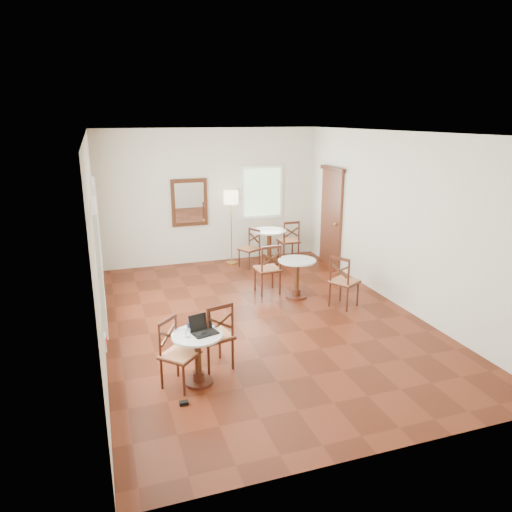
{
  "coord_description": "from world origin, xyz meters",
  "views": [
    {
      "loc": [
        -2.41,
        -6.91,
        3.23
      ],
      "look_at": [
        0.0,
        0.3,
        1.0
      ],
      "focal_mm": 33.45,
      "sensor_mm": 36.0,
      "label": 1
    }
  ],
  "objects_px": {
    "chair_mid_b": "(344,281)",
    "laptop": "(203,328)",
    "chair_near_b": "(178,354)",
    "chair_back_a": "(289,241)",
    "cafe_table_mid": "(297,274)",
    "power_adapter": "(184,403)",
    "water_glass": "(188,333)",
    "navy_mug": "(191,326)",
    "floor_lamp": "(231,202)",
    "chair_back_b": "(250,248)",
    "chair_mid_a": "(268,269)",
    "mouse": "(203,333)",
    "cafe_table_back": "(269,243)",
    "chair_near_a": "(215,335)",
    "cafe_table_near": "(198,353)"
  },
  "relations": [
    {
      "from": "chair_mid_b",
      "to": "laptop",
      "type": "height_order",
      "value": "chair_mid_b"
    },
    {
      "from": "chair_near_b",
      "to": "chair_back_a",
      "type": "xyz_separation_m",
      "value": [
        3.33,
        4.57,
        0.04
      ]
    },
    {
      "from": "cafe_table_mid",
      "to": "power_adapter",
      "type": "distance_m",
      "value": 3.82
    },
    {
      "from": "water_glass",
      "to": "power_adapter",
      "type": "relative_size",
      "value": 1.01
    },
    {
      "from": "navy_mug",
      "to": "water_glass",
      "type": "relative_size",
      "value": 1.11
    },
    {
      "from": "chair_near_b",
      "to": "floor_lamp",
      "type": "height_order",
      "value": "floor_lamp"
    },
    {
      "from": "chair_back_b",
      "to": "floor_lamp",
      "type": "height_order",
      "value": "floor_lamp"
    },
    {
      "from": "chair_mid_a",
      "to": "laptop",
      "type": "relative_size",
      "value": 2.72
    },
    {
      "from": "chair_near_b",
      "to": "chair_mid_a",
      "type": "bearing_deg",
      "value": 6.95
    },
    {
      "from": "laptop",
      "to": "mouse",
      "type": "distance_m",
      "value": 0.08
    },
    {
      "from": "mouse",
      "to": "chair_mid_b",
      "type": "bearing_deg",
      "value": 51.89
    },
    {
      "from": "cafe_table_mid",
      "to": "chair_back_b",
      "type": "xyz_separation_m",
      "value": [
        -0.24,
        2.07,
        -0.03
      ]
    },
    {
      "from": "cafe_table_mid",
      "to": "chair_mid_b",
      "type": "distance_m",
      "value": 0.9
    },
    {
      "from": "cafe_table_mid",
      "to": "navy_mug",
      "type": "bearing_deg",
      "value": -137.29
    },
    {
      "from": "cafe_table_back",
      "to": "navy_mug",
      "type": "bearing_deg",
      "value": -121.3
    },
    {
      "from": "chair_near_a",
      "to": "power_adapter",
      "type": "bearing_deg",
      "value": 37.41
    },
    {
      "from": "cafe_table_back",
      "to": "laptop",
      "type": "distance_m",
      "value": 5.06
    },
    {
      "from": "chair_mid_b",
      "to": "mouse",
      "type": "xyz_separation_m",
      "value": [
        -2.87,
        -1.71,
        0.22
      ]
    },
    {
      "from": "navy_mug",
      "to": "cafe_table_back",
      "type": "bearing_deg",
      "value": 58.7
    },
    {
      "from": "cafe_table_back",
      "to": "chair_mid_b",
      "type": "height_order",
      "value": "chair_mid_b"
    },
    {
      "from": "chair_back_b",
      "to": "laptop",
      "type": "bearing_deg",
      "value": -52.39
    },
    {
      "from": "chair_back_b",
      "to": "cafe_table_near",
      "type": "bearing_deg",
      "value": -53.06
    },
    {
      "from": "chair_mid_a",
      "to": "water_glass",
      "type": "bearing_deg",
      "value": 51.53
    },
    {
      "from": "cafe_table_back",
      "to": "chair_near_a",
      "type": "bearing_deg",
      "value": -118.7
    },
    {
      "from": "cafe_table_near",
      "to": "power_adapter",
      "type": "height_order",
      "value": "cafe_table_near"
    },
    {
      "from": "cafe_table_back",
      "to": "chair_back_a",
      "type": "xyz_separation_m",
      "value": [
        0.54,
        0.16,
        -0.02
      ]
    },
    {
      "from": "chair_mid_a",
      "to": "chair_near_a",
      "type": "bearing_deg",
      "value": 54.09
    },
    {
      "from": "chair_back_a",
      "to": "water_glass",
      "type": "bearing_deg",
      "value": 55.25
    },
    {
      "from": "mouse",
      "to": "chair_back_b",
      "type": "bearing_deg",
      "value": 86.56
    },
    {
      "from": "cafe_table_mid",
      "to": "floor_lamp",
      "type": "bearing_deg",
      "value": 102.95
    },
    {
      "from": "cafe_table_near",
      "to": "chair_back_a",
      "type": "height_order",
      "value": "chair_back_a"
    },
    {
      "from": "navy_mug",
      "to": "mouse",
      "type": "bearing_deg",
      "value": -58.38
    },
    {
      "from": "chair_back_a",
      "to": "chair_back_b",
      "type": "relative_size",
      "value": 1.12
    },
    {
      "from": "mouse",
      "to": "cafe_table_mid",
      "type": "bearing_deg",
      "value": 67.5
    },
    {
      "from": "laptop",
      "to": "chair_near_a",
      "type": "bearing_deg",
      "value": 36.46
    },
    {
      "from": "mouse",
      "to": "navy_mug",
      "type": "xyz_separation_m",
      "value": [
        -0.11,
        0.18,
        0.03
      ]
    },
    {
      "from": "cafe_table_near",
      "to": "floor_lamp",
      "type": "distance_m",
      "value": 5.2
    },
    {
      "from": "cafe_table_mid",
      "to": "laptop",
      "type": "bearing_deg",
      "value": -134.22
    },
    {
      "from": "chair_mid_b",
      "to": "floor_lamp",
      "type": "xyz_separation_m",
      "value": [
        -1.16,
        3.11,
        0.94
      ]
    },
    {
      "from": "laptop",
      "to": "chair_back_a",
      "type": "bearing_deg",
      "value": 41.69
    },
    {
      "from": "cafe_table_mid",
      "to": "cafe_table_near",
      "type": "bearing_deg",
      "value": -134.76
    },
    {
      "from": "chair_near_b",
      "to": "chair_back_b",
      "type": "bearing_deg",
      "value": 17.38
    },
    {
      "from": "cafe_table_back",
      "to": "laptop",
      "type": "relative_size",
      "value": 2.25
    },
    {
      "from": "cafe_table_mid",
      "to": "cafe_table_back",
      "type": "distance_m",
      "value": 2.1
    },
    {
      "from": "cafe_table_mid",
      "to": "water_glass",
      "type": "height_order",
      "value": "water_glass"
    },
    {
      "from": "navy_mug",
      "to": "power_adapter",
      "type": "xyz_separation_m",
      "value": [
        -0.22,
        -0.57,
        -0.7
      ]
    },
    {
      "from": "chair_mid_a",
      "to": "chair_back_a",
      "type": "xyz_separation_m",
      "value": [
        1.19,
        1.86,
        -0.01
      ]
    },
    {
      "from": "power_adapter",
      "to": "water_glass",
      "type": "bearing_deg",
      "value": 68.77
    },
    {
      "from": "cafe_table_near",
      "to": "chair_back_b",
      "type": "distance_m",
      "value": 4.89
    },
    {
      "from": "chair_near_a",
      "to": "navy_mug",
      "type": "relative_size",
      "value": 7.92
    }
  ]
}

